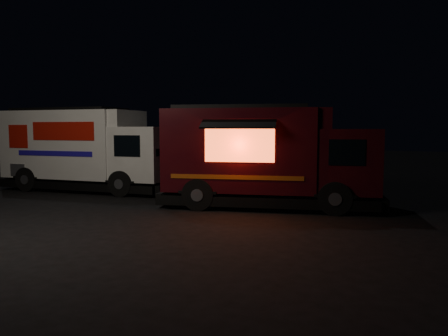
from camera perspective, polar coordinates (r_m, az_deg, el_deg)
ground at (r=12.27m, az=-11.23°, el=-6.13°), size 80.00×80.00×0.00m
white_truck at (r=17.59m, az=-17.01°, el=2.35°), size 7.23×3.27×3.17m
red_truck at (r=13.39m, az=6.06°, el=1.53°), size 7.03×4.13×3.08m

